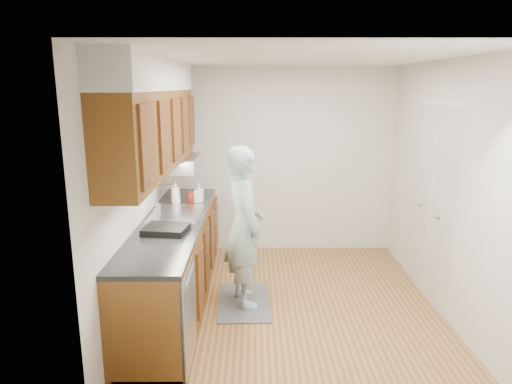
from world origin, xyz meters
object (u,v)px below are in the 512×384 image
Objects in this scene: soap_bottle_b at (199,193)px; person at (244,216)px; soda_can at (191,197)px; dish_rack at (166,229)px; soap_bottle_a at (176,192)px.

person is at bearing -50.57° from soap_bottle_b.
soda_can is (-0.62, 0.60, 0.05)m from person.
dish_rack is (-0.70, -0.48, 0.01)m from person.
dish_rack is at bearing 106.47° from person.
person is 6.82× the size of soap_bottle_a.
soap_bottle_a is 0.72× the size of dish_rack.
person reaches higher than soda_can.
soap_bottle_a reaches higher than soap_bottle_b.
person is 14.41× the size of soda_can.
dish_rack is (0.08, -1.03, -0.11)m from soap_bottle_a.
soda_can is 0.34× the size of dish_rack.
soap_bottle_a is 1.28× the size of soap_bottle_b.
soap_bottle_b is 0.11m from soda_can.
soap_bottle_b is at bearing 89.17° from dish_rack.
soda_can is (-0.09, -0.05, -0.04)m from soap_bottle_b.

